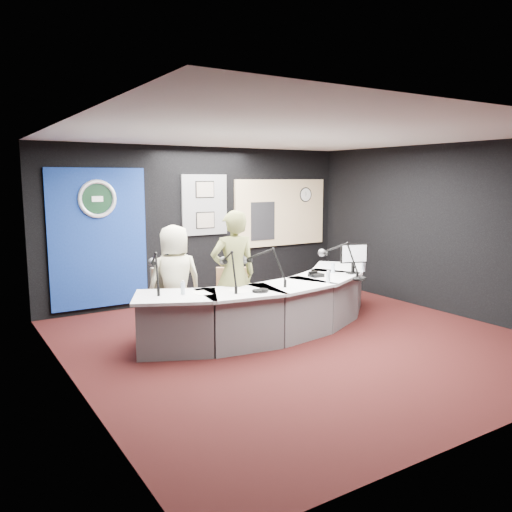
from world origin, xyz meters
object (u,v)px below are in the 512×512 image
armchair_right (234,300)px  person_woman (233,274)px  person_man (175,281)px  armchair_left (175,306)px  broadcast_desk (274,306)px

armchair_right → person_woman: bearing=0.0°
armchair_right → person_man: size_ratio=0.66×
armchair_left → person_man: size_ratio=0.55×
armchair_left → person_man: bearing=0.0°
broadcast_desk → armchair_left: size_ratio=5.12×
armchair_right → person_woman: 0.37m
broadcast_desk → armchair_right: armchair_right is taller
broadcast_desk → armchair_right: 0.64m
armchair_right → broadcast_desk: bearing=18.0°
armchair_right → person_man: bearing=174.3°
broadcast_desk → armchair_left: 1.42m
armchair_left → broadcast_desk: bearing=-27.2°
armchair_left → armchair_right: 0.83m
person_man → person_woman: person_woman is taller
armchair_right → armchair_left: bearing=174.3°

